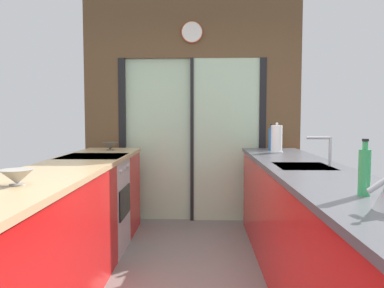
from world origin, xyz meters
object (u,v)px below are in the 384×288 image
Objects in this scene: paper_towel_roll at (277,139)px; oven_range at (94,204)px; mixing_bowl_far at (110,146)px; mixing_bowl_near at (17,177)px; soap_bottle_near at (364,171)px; soap_bottle_far at (272,139)px.

oven_range is at bearing -168.46° from paper_towel_roll.
mixing_bowl_far is at bearing 172.59° from paper_towel_roll.
mixing_bowl_far reaches higher than oven_range.
soap_bottle_near is at bearing -7.33° from mixing_bowl_near.
mixing_bowl_near is 0.67× the size of soap_bottle_near.
mixing_bowl_far is 0.58× the size of soap_bottle_far.
soap_bottle_near is at bearing -53.45° from mixing_bowl_far.
soap_bottle_near reaches higher than oven_range.
mixing_bowl_far is (0.00, 2.17, -0.00)m from mixing_bowl_near.
oven_range is 1.65m from mixing_bowl_near.
soap_bottle_near reaches higher than mixing_bowl_far.
oven_range is 3.39× the size of soap_bottle_near.
oven_range is 5.43× the size of mixing_bowl_far.
mixing_bowl_near is at bearing -89.33° from oven_range.
paper_towel_roll reaches higher than soap_bottle_far.
paper_towel_roll is at bearing -90.00° from soap_bottle_far.
soap_bottle_near is 2.17m from paper_towel_roll.
mixing_bowl_near is at bearing -132.53° from paper_towel_roll.
mixing_bowl_far is at bearing 126.55° from soap_bottle_near.
mixing_bowl_near is at bearing -90.00° from mixing_bowl_far.
soap_bottle_far is at bearing 90.00° from soap_bottle_near.
oven_range is 3.17× the size of soap_bottle_far.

